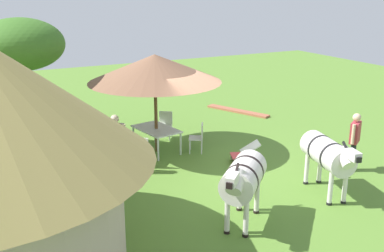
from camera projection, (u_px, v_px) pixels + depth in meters
ground_plane at (212, 162)px, 13.15m from camera, size 36.00×36.00×0.00m
shade_umbrella at (155, 68)px, 13.26m from camera, size 3.95×3.95×3.00m
patio_dining_table at (156, 131)px, 13.82m from camera, size 1.67×1.20×0.74m
patio_chair_west_end at (116, 133)px, 14.06m from camera, size 0.60×0.60×0.90m
patio_chair_east_end at (142, 149)px, 12.66m from camera, size 0.60×0.61×0.90m
patio_chair_near_hut at (199, 136)px, 13.81m from camera, size 0.59×0.58×0.90m
patio_chair_near_lawn at (165, 123)px, 15.09m from camera, size 0.60×0.60×0.90m
guest_beside_umbrella at (116, 138)px, 12.12m from camera, size 0.44×0.48×1.64m
standing_watcher at (355, 137)px, 12.27m from camera, size 0.41×0.51×1.64m
striped_lounge_chair at (244, 154)px, 13.04m from camera, size 0.79×0.95×0.62m
zebra_nearest_camera at (243, 178)px, 9.42m from camera, size 1.63×1.68×1.60m
zebra_by_umbrella at (328, 154)px, 10.83m from camera, size 2.23×1.03×1.58m
acacia_tree_right_background at (20, 46)px, 12.85m from camera, size 2.51×2.51×4.06m
brick_patio_kerb at (238, 111)px, 18.40m from camera, size 2.70×1.49×0.08m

